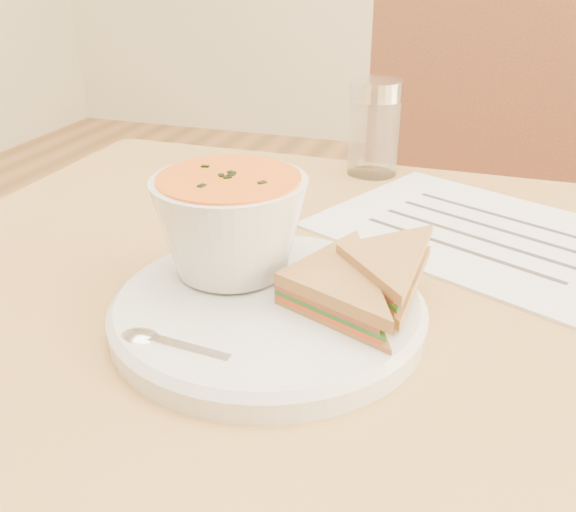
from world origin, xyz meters
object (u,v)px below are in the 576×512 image
at_px(plate, 268,312).
at_px(soup_bowl, 231,230).
at_px(condiment_shaker, 374,128).
at_px(chair_far, 411,252).

distance_m(plate, soup_bowl, 0.08).
relative_size(plate, condiment_shaker, 2.09).
bearing_deg(plate, chair_far, 87.63).
bearing_deg(condiment_shaker, soup_bowl, -97.52).
xyz_separation_m(chair_far, condiment_shaker, (-0.03, -0.31, 0.31)).
height_order(chair_far, condiment_shaker, chair_far).
height_order(chair_far, plate, chair_far).
relative_size(chair_far, soup_bowl, 7.80).
bearing_deg(condiment_shaker, plate, -90.38).
bearing_deg(chair_far, soup_bowl, 103.15).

